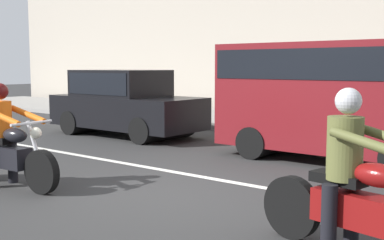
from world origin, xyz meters
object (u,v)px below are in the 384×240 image
(motorcycle_with_rider_orange_stripe, at_px, (6,145))
(motorcycle_with_rider_olive, at_px, (353,190))
(parked_van_maroon, at_px, (339,93))
(parked_sedan_black, at_px, (124,102))

(motorcycle_with_rider_orange_stripe, xyz_separation_m, motorcycle_with_rider_olive, (5.15, 0.51, 0.02))
(motorcycle_with_rider_orange_stripe, height_order, parked_van_maroon, parked_van_maroon)
(motorcycle_with_rider_orange_stripe, height_order, parked_sedan_black, parked_sedan_black)
(motorcycle_with_rider_olive, distance_m, parked_sedan_black, 8.95)
(motorcycle_with_rider_orange_stripe, xyz_separation_m, parked_sedan_black, (-2.62, 4.96, 0.24))
(parked_sedan_black, bearing_deg, motorcycle_with_rider_olive, -29.83)
(motorcycle_with_rider_olive, relative_size, parked_van_maroon, 0.47)
(parked_van_maroon, height_order, parked_sedan_black, parked_van_maroon)
(parked_van_maroon, relative_size, parked_sedan_black, 1.06)
(motorcycle_with_rider_orange_stripe, relative_size, parked_van_maroon, 0.50)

